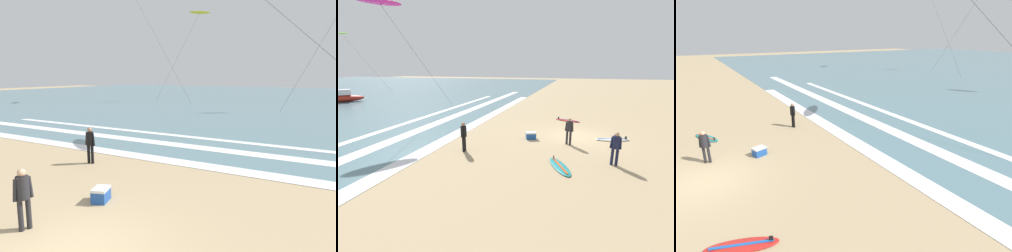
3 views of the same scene
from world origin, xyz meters
The scene contains 8 objects.
ocean_surface centered at (0.00, 52.25, 0.01)m, with size 140.00×90.00×0.01m, color slate.
wave_foam_shoreline centered at (0.56, 7.65, 0.01)m, with size 36.36×0.97×0.01m, color white.
wave_foam_mid_break centered at (-0.43, 10.71, 0.01)m, with size 52.56×0.96×0.01m, color white.
wave_foam_outer_break centered at (-0.48, 13.09, 0.01)m, with size 38.05×0.58×0.01m, color white.
surfer_foreground_main centered at (-4.64, 5.63, 0.96)m, with size 0.51×0.32×1.60m.
surfer_right_near centered at (-1.84, 0.30, 0.96)m, with size 0.32×0.51×1.60m.
kite_yellow_high_left centered at (-14.48, 39.29, 12.72)m, with size 6.52×5.54×13.02m.
cooler_box centered at (-1.39, 2.62, 0.22)m, with size 0.63×0.73×0.44m.
Camera 1 is at (4.94, -4.37, 3.87)m, focal length 33.53 mm.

